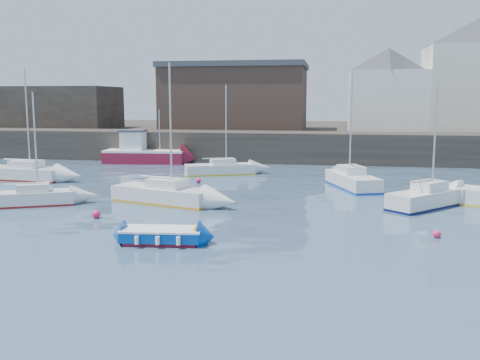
% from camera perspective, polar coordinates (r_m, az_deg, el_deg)
% --- Properties ---
extents(water, '(220.00, 220.00, 0.00)m').
position_cam_1_polar(water, '(20.78, -5.82, -8.99)').
color(water, '#2D4760').
rests_on(water, ground).
extents(quay_wall, '(90.00, 5.00, 3.00)m').
position_cam_1_polar(quay_wall, '(54.53, 4.21, 3.55)').
color(quay_wall, '#28231E').
rests_on(quay_wall, ground).
extents(land_strip, '(90.00, 32.00, 2.80)m').
position_cam_1_polar(land_strip, '(72.42, 5.66, 4.69)').
color(land_strip, '#28231E').
rests_on(land_strip, ground).
extents(bldg_east_a, '(13.36, 13.36, 11.80)m').
position_cam_1_polar(bldg_east_a, '(62.80, 23.76, 10.19)').
color(bldg_east_a, beige).
rests_on(bldg_east_a, land_strip).
extents(bldg_east_d, '(11.14, 11.14, 8.95)m').
position_cam_1_polar(bldg_east_d, '(60.81, 15.42, 9.32)').
color(bldg_east_d, white).
rests_on(bldg_east_d, land_strip).
extents(warehouse, '(16.40, 10.40, 7.60)m').
position_cam_1_polar(warehouse, '(63.10, -0.48, 8.91)').
color(warehouse, '#3D2D26').
rests_on(warehouse, land_strip).
extents(bldg_west, '(14.00, 8.00, 5.00)m').
position_cam_1_polar(bldg_west, '(69.63, -18.90, 7.33)').
color(bldg_west, '#353028').
rests_on(bldg_west, land_strip).
extents(blue_dinghy, '(3.68, 2.05, 0.67)m').
position_cam_1_polar(blue_dinghy, '(23.79, -8.36, -5.83)').
color(blue_dinghy, maroon).
rests_on(blue_dinghy, ground).
extents(fishing_boat, '(8.18, 3.60, 5.29)m').
position_cam_1_polar(fishing_boat, '(54.15, -10.35, 2.89)').
color(fishing_boat, maroon).
rests_on(fishing_boat, ground).
extents(sailboat_a, '(5.36, 3.70, 6.70)m').
position_cam_1_polar(sailboat_a, '(34.25, -21.50, -1.75)').
color(sailboat_a, silver).
rests_on(sailboat_a, ground).
extents(sailboat_b, '(6.85, 4.02, 8.40)m').
position_cam_1_polar(sailboat_b, '(32.96, -8.14, -1.48)').
color(sailboat_b, silver).
rests_on(sailboat_b, ground).
extents(sailboat_c, '(5.07, 5.23, 7.27)m').
position_cam_1_polar(sailboat_c, '(33.11, 19.27, -1.82)').
color(sailboat_c, silver).
rests_on(sailboat_c, ground).
extents(sailboat_e, '(6.87, 2.83, 8.60)m').
position_cam_1_polar(sailboat_e, '(45.27, -22.07, 0.72)').
color(sailboat_e, silver).
rests_on(sailboat_e, ground).
extents(sailboat_f, '(3.98, 6.45, 8.00)m').
position_cam_1_polar(sailboat_f, '(39.03, 11.88, 0.01)').
color(sailboat_f, silver).
rests_on(sailboat_f, ground).
extents(sailboat_h, '(6.05, 4.00, 7.45)m').
position_cam_1_polar(sailboat_h, '(45.07, -2.15, 1.22)').
color(sailboat_h, silver).
rests_on(sailboat_h, ground).
extents(buoy_near, '(0.45, 0.45, 0.45)m').
position_cam_1_polar(buoy_near, '(29.58, -15.06, -3.93)').
color(buoy_near, '#E52159').
rests_on(buoy_near, ground).
extents(buoy_mid, '(0.37, 0.37, 0.37)m').
position_cam_1_polar(buoy_mid, '(26.15, 20.24, -5.80)').
color(buoy_mid, '#E52159').
rests_on(buoy_mid, ground).
extents(buoy_far, '(0.40, 0.40, 0.40)m').
position_cam_1_polar(buoy_far, '(40.57, -4.47, -0.32)').
color(buoy_far, '#E52159').
rests_on(buoy_far, ground).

